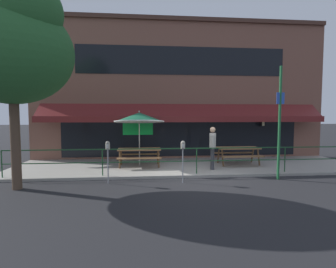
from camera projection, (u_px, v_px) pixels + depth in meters
ground_plane at (198, 178)px, 9.50m from camera, size 120.00×120.00×0.00m
patio_deck at (189, 166)px, 11.48m from camera, size 15.00×4.00×0.10m
restaurant_building at (182, 90)px, 13.45m from camera, size 15.00×1.60×7.16m
patio_railing at (197, 155)px, 9.74m from camera, size 13.84×0.04×0.97m
picnic_table_left at (139, 152)px, 11.13m from camera, size 1.80×1.42×0.76m
picnic_table_centre at (238, 151)px, 11.57m from camera, size 1.80×1.42×0.76m
patio_umbrella_left at (139, 118)px, 11.18m from camera, size 2.14×2.14×2.38m
pedestrian_walking at (213, 146)px, 10.52m from camera, size 0.32×0.61×1.71m
parking_meter_near at (108, 149)px, 8.66m from camera, size 0.15×0.16×1.42m
parking_meter_far at (183, 149)px, 8.78m from camera, size 0.15×0.16×1.42m
street_sign_pole at (280, 122)px, 9.16m from camera, size 0.28×0.09×3.98m
street_tree_curbside at (14, 46)px, 7.71m from camera, size 3.57×3.22×6.18m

